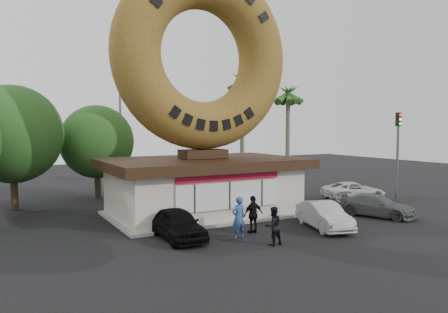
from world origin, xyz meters
name	(u,v)px	position (x,y,z in m)	size (l,w,h in m)	color
ground	(261,238)	(0.00, 0.00, 0.00)	(90.00, 90.00, 0.00)	black
donut_shop	(203,184)	(0.00, 5.98, 1.77)	(11.20, 7.20, 3.80)	beige
giant_donut	(203,56)	(0.00, 6.00, 9.11)	(10.61, 10.61, 2.71)	olive
tree_west	(12,134)	(-9.50, 13.00, 4.64)	(6.00, 6.00, 7.65)	#473321
tree_mid	(97,142)	(-4.00, 15.00, 4.02)	(5.20, 5.20, 6.63)	#473321
palm_near	(242,86)	(7.50, 14.00, 8.41)	(2.60, 2.60, 9.75)	#726651
palm_far	(288,98)	(11.00, 12.50, 7.48)	(2.60, 2.60, 8.75)	#726651
street_lamp	(122,135)	(-1.86, 16.00, 4.48)	(2.11, 0.20, 8.00)	#59595E
traffic_signal	(398,145)	(14.00, 3.99, 3.87)	(0.30, 0.38, 6.07)	#59595E
person_left	(239,217)	(-0.97, 0.38, 0.97)	(0.71, 0.46, 1.93)	#2B4A82
person_center	(273,226)	(-0.24, -1.31, 0.84)	(0.81, 0.63, 1.67)	black
person_right	(253,214)	(0.16, 0.89, 0.90)	(1.06, 0.44, 1.81)	black
car_black	(178,224)	(-3.44, 1.62, 0.70)	(1.64, 4.08, 1.39)	black
car_silver	(324,216)	(3.76, -0.06, 0.66)	(1.41, 4.03, 1.33)	#9E9EA3
car_grey	(377,206)	(8.46, 0.77, 0.61)	(1.72, 4.24, 1.23)	#56595B
car_white	(354,191)	(11.57, 5.62, 0.61)	(2.03, 4.39, 1.22)	silver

